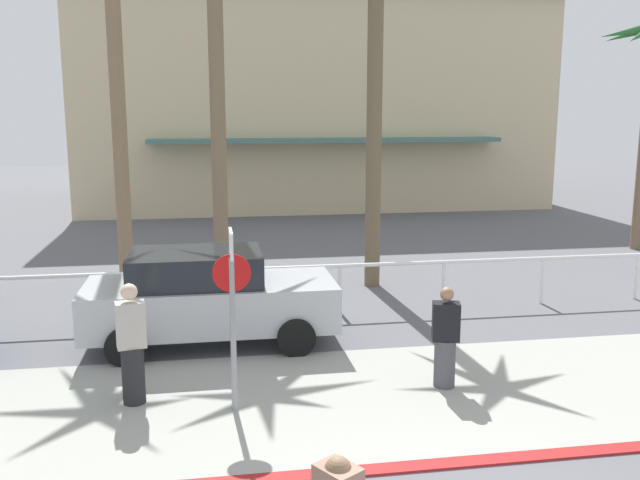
% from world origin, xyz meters
% --- Properties ---
extents(ground_plane, '(80.00, 80.00, 0.00)m').
position_xyz_m(ground_plane, '(0.00, 10.00, 0.00)').
color(ground_plane, '#5B5B60').
extents(sidewalk_strip, '(44.00, 4.00, 0.02)m').
position_xyz_m(sidewalk_strip, '(0.00, 4.20, 0.01)').
color(sidewalk_strip, '#9E9E93').
rests_on(sidewalk_strip, ground).
extents(curb_paint, '(44.00, 0.24, 0.03)m').
position_xyz_m(curb_paint, '(0.00, 2.20, 0.01)').
color(curb_paint, maroon).
rests_on(curb_paint, ground).
extents(building_backdrop, '(20.16, 12.08, 9.17)m').
position_xyz_m(building_backdrop, '(2.05, 27.33, 4.61)').
color(building_backdrop, beige).
rests_on(building_backdrop, ground).
extents(rail_fence, '(26.81, 0.08, 1.04)m').
position_xyz_m(rail_fence, '(-0.00, 8.50, 0.84)').
color(rail_fence, white).
rests_on(rail_fence, ground).
extents(stop_sign_bike_lane, '(0.52, 0.56, 2.56)m').
position_xyz_m(stop_sign_bike_lane, '(-2.34, 4.09, 1.68)').
color(stop_sign_bike_lane, gray).
rests_on(stop_sign_bike_lane, ground).
extents(palm_tree_3, '(3.29, 3.22, 8.57)m').
position_xyz_m(palm_tree_3, '(-2.32, 11.56, 6.44)').
color(palm_tree_3, '#756047').
rests_on(palm_tree_3, ground).
extents(palm_tree_4, '(2.97, 3.28, 7.82)m').
position_xyz_m(palm_tree_4, '(1.19, 10.61, 5.65)').
color(palm_tree_4, brown).
rests_on(palm_tree_4, ground).
extents(car_silver_1, '(4.40, 2.02, 1.69)m').
position_xyz_m(car_silver_1, '(-2.68, 7.04, 0.87)').
color(car_silver_1, '#B2B7BC').
rests_on(car_silver_1, ground).
extents(pedestrian_0, '(0.44, 0.37, 1.77)m').
position_xyz_m(pedestrian_0, '(-3.74, 4.58, 0.82)').
color(pedestrian_0, '#232326').
rests_on(pedestrian_0, ground).
extents(pedestrian_1, '(0.45, 0.39, 1.56)m').
position_xyz_m(pedestrian_1, '(0.82, 4.43, 0.71)').
color(pedestrian_1, '#4C4C51').
rests_on(pedestrian_1, ground).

